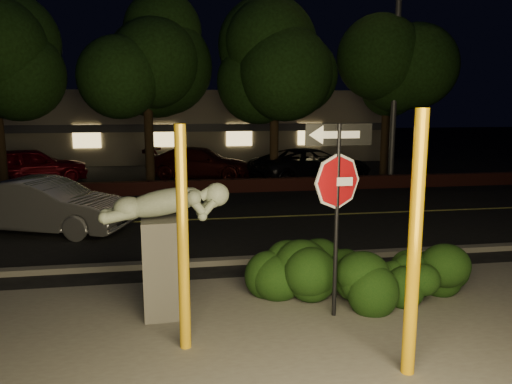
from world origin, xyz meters
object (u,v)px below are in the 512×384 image
Objects in this scene: yellow_pole_right at (414,247)px; parked_car_red at (32,165)px; yellow_pole_left at (183,240)px; parked_car_darkred at (200,163)px; parked_car_dark at (312,165)px; signpost at (338,182)px; silver_sedan at (45,206)px; sculpture at (164,236)px; streetlight at (392,9)px.

parked_car_red is at bearing 117.82° from yellow_pole_right.
yellow_pole_right reaches higher than parked_car_red.
parked_car_darkred is at bearing 86.18° from yellow_pole_left.
yellow_pole_left reaches higher than parked_car_dark.
signpost is at bearing -157.82° from parked_car_darkred.
yellow_pole_left is 0.72× the size of silver_sedan.
parked_car_red is (-5.71, 14.26, -0.55)m from sculpture.
parked_car_dark is (11.63, -1.58, -0.03)m from parked_car_red.
yellow_pole_left is at bearing -166.70° from parked_car_darkred.
parked_car_dark is (3.29, 13.13, -1.44)m from signpost.
signpost is 0.58× the size of parked_car_dark.
yellow_pole_right is 1.08× the size of signpost.
streetlight reaches higher than signpost.
silver_sedan is at bearing 177.58° from parked_car_red.
signpost is 2.80m from sculpture.
parked_car_red is at bearing 171.39° from streetlight.
parked_car_dark is at bearing 62.34° from sculpture.
parked_car_dark is (2.92, 14.92, -0.92)m from yellow_pole_right.
yellow_pole_right is 1.90m from signpost.
streetlight is 2.43× the size of parked_car_darkred.
silver_sedan is 11.40m from parked_car_dark.
parked_car_darkred is at bearing 52.81° from parked_car_dark.
parked_car_dark is (4.61, -1.76, 0.04)m from parked_car_darkred.
silver_sedan is at bearing 127.52° from yellow_pole_right.
streetlight is at bearing 62.49° from signpost.
sculpture is at bearing -168.05° from parked_car_darkred.
silver_sedan is 9.74m from parked_car_darkred.
streetlight is at bearing -132.11° from parked_car_dark.
yellow_pole_left is 0.59× the size of parked_car_dark.
silver_sedan is at bearing 116.03° from sculpture.
sculpture is (-0.27, 1.12, -0.24)m from yellow_pole_left.
streetlight reaches higher than parked_car_darkred.
silver_sedan reaches higher than parked_car_darkred.
yellow_pole_right is at bearing 152.69° from parked_car_dark.
parked_car_red is (-8.71, 16.50, -0.89)m from yellow_pole_right.
yellow_pole_left is 16.52m from parked_car_red.
streetlight is at bearing 67.58° from yellow_pole_right.
yellow_pole_left is at bearing 157.76° from yellow_pole_right.
streetlight is 2.60× the size of parked_car_red.
yellow_pole_left is 0.70× the size of parked_car_red.
parked_car_darkred is at bearing 160.00° from streetlight.
parked_car_red is (-5.97, 15.39, -0.79)m from yellow_pole_left.
yellow_pole_left is 1.18m from sculpture.
parked_car_dark is at bearing 156.94° from streetlight.
yellow_pole_right is 16.80m from parked_car_darkred.
streetlight is at bearing 56.25° from yellow_pole_left.
parked_car_red is 0.85× the size of parked_car_dark.
parked_car_red is 0.93× the size of parked_car_darkred.
parked_car_dark is at bearing -32.40° from silver_sedan.
sculpture is 14.00m from parked_car_dark.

